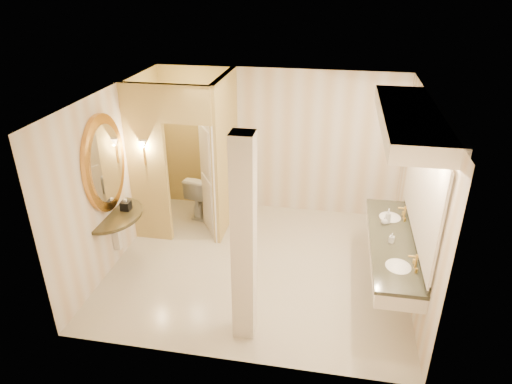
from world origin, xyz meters
The scene contains 16 objects.
floor centered at (0.00, 0.00, 0.00)m, with size 4.50×4.50×0.00m, color beige.
ceiling centered at (0.00, 0.00, 2.70)m, with size 4.50×4.50×0.00m, color white.
wall_back centered at (0.00, 2.00, 1.35)m, with size 4.50×0.02×2.70m, color silver.
wall_front centered at (0.00, -2.00, 1.35)m, with size 4.50×0.02×2.70m, color silver.
wall_left centered at (-2.25, 0.00, 1.35)m, with size 0.02×4.00×2.70m, color silver.
wall_right centered at (2.25, 0.00, 1.35)m, with size 0.02×4.00×2.70m, color silver.
toilet_closet centered at (-1.13, 0.97, 1.39)m, with size 1.50×1.55×2.70m.
wall_sconce centered at (-1.93, 0.43, 1.73)m, with size 0.14×0.14×0.42m.
vanity centered at (1.98, -0.30, 1.63)m, with size 0.75×2.57×2.09m.
console_shelf centered at (-2.21, -0.31, 1.35)m, with size 1.13×1.13×2.01m.
pillar centered at (0.09, -1.48, 1.35)m, with size 0.27×0.27×2.70m, color white.
tissue_box centered at (-2.05, -0.15, 0.95)m, with size 0.14×0.14×0.14m, color black.
toilet centered at (-1.30, 1.51, 0.41)m, with size 0.46×0.81×0.82m, color white.
soap_bottle_a centered at (1.91, -0.39, 0.95)m, with size 0.06×0.07×0.14m, color beige.
soap_bottle_b centered at (1.85, 0.11, 0.93)m, with size 0.09×0.09×0.12m, color silver.
soap_bottle_c centered at (1.89, 0.14, 0.99)m, with size 0.09×0.09×0.23m, color #C6B28C.
Camera 1 is at (1.04, -5.91, 4.22)m, focal length 32.00 mm.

